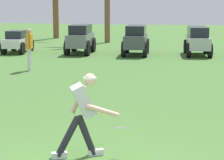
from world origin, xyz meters
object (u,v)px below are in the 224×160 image
frisbee_thrower (83,110)px  parked_car_slot_b (17,41)px  frisbee_in_flight (123,128)px  parked_car_slot_c (80,38)px  parked_car_slot_d (136,39)px  parked_car_slot_e (198,40)px  teammate_near_sideline (29,45)px

frisbee_thrower → parked_car_slot_b: (-6.74, 13.54, -0.23)m
frisbee_in_flight → frisbee_thrower: bearing=-173.8°
parked_car_slot_c → parked_car_slot_d: (2.72, -0.06, 0.00)m
frisbee_thrower → parked_car_slot_d: bearing=93.6°
parked_car_slot_e → teammate_near_sideline: bearing=-137.0°
parked_car_slot_c → frisbee_in_flight: bearing=-72.7°
teammate_near_sideline → parked_car_slot_b: bearing=116.8°
parked_car_slot_b → teammate_near_sideline: bearing=-63.2°
frisbee_in_flight → parked_car_slot_e: (1.35, 14.04, 0.21)m
teammate_near_sideline → parked_car_slot_d: 6.24m
parked_car_slot_c → parked_car_slot_d: 2.72m
parked_car_slot_b → parked_car_slot_e: size_ratio=0.92×
frisbee_in_flight → parked_car_slot_b: size_ratio=0.14×
frisbee_in_flight → parked_car_slot_c: 14.31m
frisbee_thrower → parked_car_slot_d: size_ratio=0.59×
parked_car_slot_d → parked_car_slot_e: 2.91m
teammate_near_sideline → parked_car_slot_e: teammate_near_sideline is taller
parked_car_slot_c → parked_car_slot_d: bearing=-1.2°
frisbee_in_flight → teammate_near_sideline: teammate_near_sideline is taller
parked_car_slot_e → parked_car_slot_b: bearing=-176.2°
parked_car_slot_c → parked_car_slot_d: same height
frisbee_thrower → parked_car_slot_e: bearing=81.9°
frisbee_thrower → parked_car_slot_e: (2.01, 14.12, -0.07)m
frisbee_thrower → parked_car_slot_e: frisbee_thrower is taller
parked_car_slot_b → frisbee_in_flight: bearing=-61.2°
frisbee_in_flight → parked_car_slot_b: 15.37m
frisbee_thrower → parked_car_slot_b: bearing=116.5°
parked_car_slot_c → frisbee_thrower: bearing=-75.4°
parked_car_slot_c → parked_car_slot_e: 5.61m
frisbee_thrower → parked_car_slot_c: size_ratio=0.59×
frisbee_thrower → teammate_near_sideline: (-4.14, 8.38, 0.15)m
teammate_near_sideline → frisbee_thrower: bearing=-63.7°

